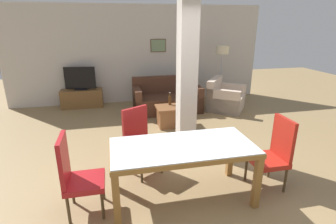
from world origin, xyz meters
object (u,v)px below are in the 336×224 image
dining_table (183,156)px  bottle (170,100)px  dining_chair_far_left (140,140)px  floor_lamp (222,55)px  dining_chair_head_right (274,152)px  sofa (167,100)px  dining_chair_head_left (76,174)px  coffee_table (173,116)px  armchair (225,99)px  tv_screen (80,79)px  tv_stand (82,98)px

dining_table → bottle: 2.73m
dining_chair_far_left → floor_lamp: 4.45m
dining_chair_head_right → sofa: 3.73m
dining_chair_head_left → dining_chair_head_right: size_ratio=1.00×
dining_chair_head_left → coffee_table: (1.78, 2.55, -0.30)m
armchair → tv_screen: tv_screen is taller
dining_chair_head_left → dining_chair_far_left: size_ratio=1.00×
dining_chair_head_right → sofa: size_ratio=0.59×
sofa → tv_stand: bearing=-19.6°
bottle → floor_lamp: 2.52m
dining_chair_head_right → tv_screen: tv_screen is taller
dining_chair_far_left → armchair: (2.56, 2.60, -0.25)m
bottle → tv_stand: (-2.08, 1.74, -0.32)m
dining_chair_head_right → dining_table: bearing=90.0°
tv_screen → floor_lamp: (3.95, -0.25, 0.56)m
dining_chair_far_left → coffee_table: size_ratio=1.35×
dining_chair_far_left → dining_chair_head_right: bearing=126.2°
dining_table → floor_lamp: (2.32, 4.19, 0.73)m
armchair → tv_screen: size_ratio=1.55×
dining_chair_far_left → floor_lamp: size_ratio=0.64×
dining_chair_far_left → coffee_table: dining_chair_far_left is taller
dining_chair_head_left → floor_lamp: floor_lamp is taller
dining_chair_head_left → dining_chair_head_right: bearing=90.0°
dining_table → floor_lamp: floor_lamp is taller
dining_chair_head_right → coffee_table: 2.69m
tv_stand → armchair: bearing=-15.6°
dining_chair_head_left → tv_stand: size_ratio=0.92×
coffee_table → armchair: bearing=27.6°
dining_chair_head_right → coffee_table: (-0.81, 2.55, -0.30)m
dining_chair_head_right → tv_screen: (-2.93, 4.44, 0.26)m
dining_chair_head_left → tv_stand: bearing=-175.7°
dining_chair_head_left → dining_chair_head_right: (2.60, 0.00, 0.00)m
dining_chair_far_left → sofa: 3.04m
sofa → armchair: (1.53, -0.25, -0.01)m
dining_table → dining_chair_head_right: bearing=0.0°
sofa → floor_lamp: bearing=-162.7°
dining_table → dining_chair_head_left: (-1.29, 0.00, -0.09)m
coffee_table → bottle: 0.36m
armchair → dining_table: bearing=5.0°
tv_screen → dining_table: bearing=119.4°
dining_chair_far_left → sofa: size_ratio=0.59×
tv_screen → tv_stand: bearing=9.3°
tv_stand → dining_table: bearing=-69.8°
bottle → dining_table: bearing=-99.4°
dining_chair_head_left → dining_chair_head_right: same height
bottle → dining_chair_head_left: bearing=-122.9°
tv_stand → tv_screen: (0.00, 0.00, 0.55)m
dining_chair_head_right → sofa: dining_chair_head_right is taller
sofa → coffee_table: sofa is taller
armchair → bottle: bearing=-30.3°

